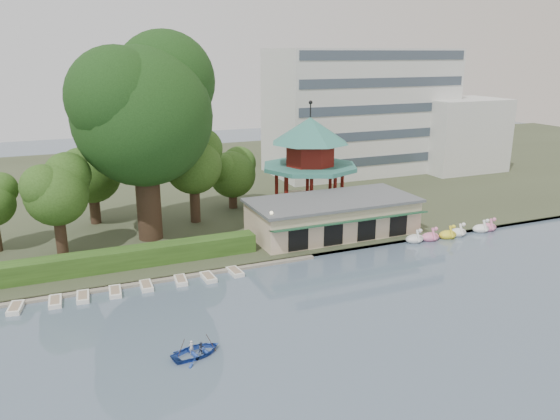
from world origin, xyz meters
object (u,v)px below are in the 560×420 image
rowboat_with_passengers (196,348)px  big_tree (144,106)px  pavilion (310,154)px  boathouse (332,216)px  dock (139,282)px

rowboat_with_passengers → big_tree: bearing=86.5°
pavilion → big_tree: size_ratio=0.62×
boathouse → rowboat_with_passengers: bearing=-137.6°
dock → rowboat_with_passengers: size_ratio=6.10×
dock → pavilion: pavilion is taller
boathouse → rowboat_with_passengers: (-20.34, -18.59, -1.86)m
boathouse → pavilion: bearing=78.7°
dock → pavilion: size_ratio=2.52×
big_tree → boathouse: bearing=-18.4°
boathouse → big_tree: size_ratio=0.85×
dock → pavilion: 29.14m
big_tree → rowboat_with_passengers: size_ratio=3.91×
pavilion → rowboat_with_passengers: bearing=-128.0°
dock → big_tree: size_ratio=1.56×
big_tree → pavilion: bearing=10.3°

